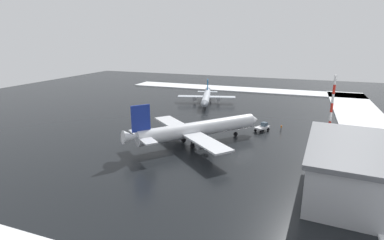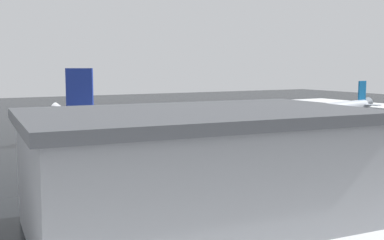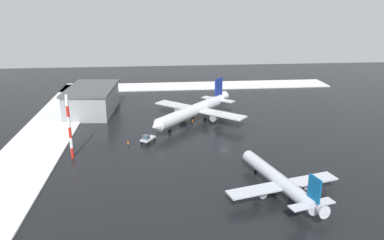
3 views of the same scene
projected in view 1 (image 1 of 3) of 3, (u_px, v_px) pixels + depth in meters
The scene contains 11 objects.
ground_plane at pixel (196, 123), 94.24m from camera, with size 240.00×240.00×0.00m, color black.
snow_bank_far at pixel (377, 141), 77.38m from camera, with size 152.00×16.00×0.42m, color white.
snow_bank_right at pixel (239, 89), 154.70m from camera, with size 14.00×116.00×0.42m, color white.
airplane_distant_tail at pixel (196, 129), 75.27m from camera, with size 31.98×29.68×11.61m.
airplane_far_rear at pixel (206, 97), 121.43m from camera, with size 28.23×23.71×8.50m.
pushback_tug at pixel (263, 127), 86.11m from camera, with size 5.08×4.26×2.50m.
ground_crew_by_nose_gear at pixel (191, 140), 75.80m from camera, with size 0.36×0.36×1.71m.
ground_crew_mid_apron at pixel (202, 138), 77.81m from camera, with size 0.36×0.36×1.71m.
ground_crew_beside_wing at pixel (281, 127), 86.76m from camera, with size 0.36×0.36×1.71m.
antenna_mast at pixel (332, 103), 85.57m from camera, with size 0.70×0.70×15.96m.
cargo_hangar at pixel (352, 169), 51.23m from camera, with size 26.01×16.75×8.80m.
Camera 1 is at (-85.27, -30.47, 26.15)m, focal length 28.00 mm.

